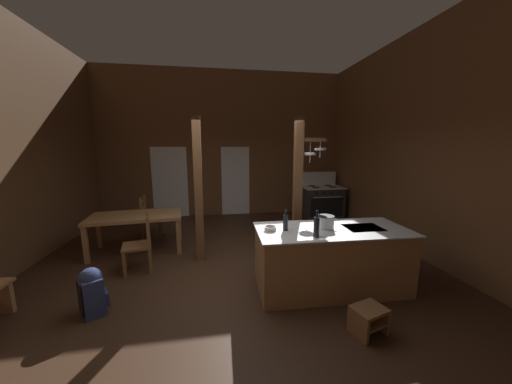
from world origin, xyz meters
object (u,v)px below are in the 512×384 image
step_stool (369,318)px  dining_table (136,219)px  bottle_short_on_counter (285,222)px  stove_range (321,202)px  mixing_bowl_on_counter (270,228)px  stockpot_on_counter (326,222)px  ladderback_chair_near_window (140,244)px  backpack (92,290)px  bottle_tall_on_counter (316,226)px  kitchen_island (331,259)px  ladderback_chair_by_post (150,217)px

step_stool → dining_table: dining_table is taller
step_stool → bottle_short_on_counter: size_ratio=1.44×
stove_range → mixing_bowl_on_counter: 4.23m
step_stool → mixing_bowl_on_counter: (-0.90, 1.03, 0.76)m
step_stool → stockpot_on_counter: (-0.10, 1.00, 0.82)m
ladderback_chair_near_window → backpack: (-0.28, -1.14, -0.14)m
ladderback_chair_near_window → mixing_bowl_on_counter: 2.28m
dining_table → bottle_short_on_counter: 3.15m
mixing_bowl_on_counter → backpack: bearing=-175.8°
backpack → bottle_tall_on_counter: size_ratio=1.70×
dining_table → step_stool: bearing=-42.1°
stove_range → bottle_tall_on_counter: (-1.74, -3.89, 0.56)m
mixing_bowl_on_counter → kitchen_island: bearing=-4.4°
kitchen_island → mixing_bowl_on_counter: (-0.89, 0.07, 0.48)m
stockpot_on_counter → ladderback_chair_near_window: bearing=160.4°
step_stool → ladderback_chair_by_post: size_ratio=0.45×
stockpot_on_counter → bottle_tall_on_counter: bottle_tall_on_counter is taller
stove_range → stockpot_on_counter: stove_range is taller
kitchen_island → bottle_tall_on_counter: (-0.36, -0.28, 0.59)m
ladderback_chair_near_window → bottle_short_on_counter: 2.49m
dining_table → stove_range: bearing=20.3°
ladderback_chair_near_window → bottle_short_on_counter: bottle_short_on_counter is taller
dining_table → backpack: dining_table is taller
step_stool → stockpot_on_counter: bearing=95.7°
step_stool → bottle_short_on_counter: bottle_short_on_counter is taller
kitchen_island → stockpot_on_counter: stockpot_on_counter is taller
dining_table → ladderback_chair_near_window: bearing=-72.0°
stockpot_on_counter → mixing_bowl_on_counter: bearing=177.7°
stove_range → mixing_bowl_on_counter: bearing=-122.7°
step_stool → ladderback_chair_by_post: ladderback_chair_by_post is taller
ladderback_chair_near_window → bottle_tall_on_counter: bottle_tall_on_counter is taller
kitchen_island → backpack: bearing=-178.2°
dining_table → backpack: (0.01, -2.02, -0.34)m
stove_range → backpack: bearing=-140.9°
stove_range → bottle_tall_on_counter: 4.30m
mixing_bowl_on_counter → stockpot_on_counter: bearing=-2.3°
stove_range → stockpot_on_counter: size_ratio=4.29×
ladderback_chair_by_post → mixing_bowl_on_counter: 3.55m
kitchen_island → stockpot_on_counter: 0.55m
dining_table → ladderback_chair_near_window: (0.29, -0.88, -0.20)m
mixing_bowl_on_counter → bottle_short_on_counter: bottle_short_on_counter is taller
kitchen_island → stockpot_on_counter: bearing=157.1°
stove_range → step_stool: 4.78m
kitchen_island → dining_table: 3.72m
ladderback_chair_by_post → backpack: bearing=-90.7°
dining_table → ladderback_chair_near_window: ladderback_chair_near_window is taller
stove_range → step_stool: stove_range is taller
ladderback_chair_near_window → stockpot_on_counter: stockpot_on_counter is taller
bottle_tall_on_counter → kitchen_island: bearing=38.6°
bottle_short_on_counter → stove_range: bearing=59.9°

